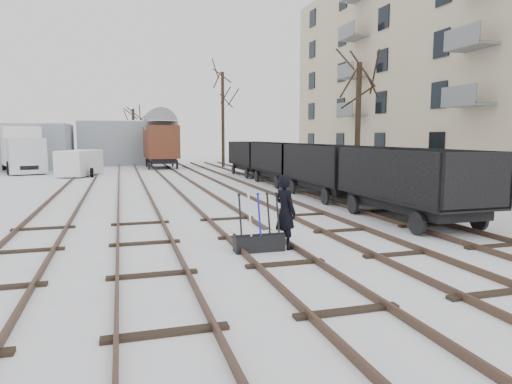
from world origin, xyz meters
TOP-DOWN VIEW (x-y plane):
  - ground at (0.00, 0.00)m, footprint 120.00×120.00m
  - tracks at (-0.00, 13.67)m, footprint 13.90×52.00m
  - apartment_block at (19.95, 14.00)m, footprint 10.12×45.00m
  - shed_left at (-13.00, 36.00)m, footprint 10.00×8.00m
  - shed_right at (-4.00, 40.00)m, footprint 7.00×6.00m
  - ground_frame at (-0.21, 1.39)m, footprint 1.30×0.43m
  - worker at (0.54, 1.49)m, footprint 0.69×0.83m
  - freight_wagon_a at (6.00, 3.82)m, footprint 2.46×6.16m
  - freight_wagon_b at (6.00, 10.22)m, footprint 2.46×6.16m
  - freight_wagon_c at (6.00, 16.62)m, footprint 2.46×6.16m
  - freight_wagon_d at (6.00, 23.02)m, footprint 2.46×6.16m
  - box_van_wagon at (0.06, 33.45)m, footprint 3.18×5.74m
  - lorry at (-11.37, 31.61)m, footprint 4.28×8.51m
  - panel_van at (-6.46, 26.35)m, footprint 3.19×4.70m
  - tree_near at (8.85, 12.74)m, footprint 0.30×0.30m
  - tree_far_left at (-2.15, 40.06)m, footprint 0.30×0.30m
  - tree_far_right at (5.90, 33.25)m, footprint 0.30×0.30m

SIDE VIEW (x-z plane):
  - ground at x=0.00m, z-range 0.00..0.00m
  - tracks at x=0.00m, z-range -0.01..0.16m
  - ground_frame at x=-0.21m, z-range -0.46..1.03m
  - freight_wagon_a at x=6.00m, z-range -0.30..2.22m
  - freight_wagon_b at x=6.00m, z-range -0.30..2.22m
  - freight_wagon_c at x=6.00m, z-range -0.30..2.22m
  - freight_wagon_d at x=6.00m, z-range -0.30..2.22m
  - worker at x=0.54m, z-range 0.00..1.96m
  - panel_van at x=-6.46m, z-range 0.04..1.95m
  - lorry at x=-11.37m, z-range 0.05..3.75m
  - shed_left at x=-13.00m, z-range 0.00..4.10m
  - shed_right at x=-4.00m, z-range 0.00..4.50m
  - box_van_wagon at x=0.06m, z-range 0.36..4.66m
  - tree_far_left at x=-2.15m, z-range 0.00..5.76m
  - tree_near at x=8.85m, z-range 0.00..6.87m
  - tree_far_right at x=5.90m, z-range 0.00..8.92m
  - apartment_block at x=19.95m, z-range 0.00..16.10m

